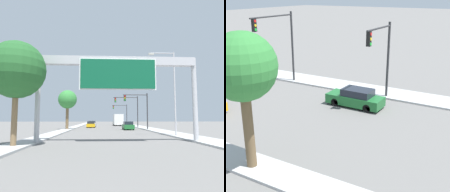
{
  "view_description": "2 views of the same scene",
  "coord_description": "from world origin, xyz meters",
  "views": [
    {
      "loc": [
        -1.4,
        0.27,
        1.95
      ],
      "look_at": [
        0.0,
        27.01,
        4.74
      ],
      "focal_mm": 35.0,
      "sensor_mm": 36.0,
      "label": 1
    },
    {
      "loc": [
        -17.4,
        28.76,
        8.79
      ],
      "look_at": [
        -0.58,
        38.55,
        2.18
      ],
      "focal_mm": 50.0,
      "sensor_mm": 36.0,
      "label": 2
    }
  ],
  "objects": [
    {
      "name": "palm_tree_background",
      "position": [
        -7.37,
        39.78,
        5.31
      ],
      "size": [
        3.35,
        3.35,
        7.09
      ],
      "color": "brown",
      "rests_on": "ground"
    },
    {
      "name": "traffic_light_mid_block",
      "position": [
        5.09,
        48.0,
        4.71
      ],
      "size": [
        5.45,
        0.32,
        6.92
      ],
      "color": "#2D2D30",
      "rests_on": "ground"
    },
    {
      "name": "palm_tree_foreground",
      "position": [
        -7.26,
        15.49,
        5.31
      ],
      "size": [
        4.02,
        4.02,
        7.35
      ],
      "color": "brown",
      "rests_on": "ground"
    },
    {
      "name": "truck_box_primary",
      "position": [
        3.5,
        62.07,
        1.62
      ],
      "size": [
        2.49,
        8.08,
        3.18
      ],
      "color": "navy",
      "rests_on": "ground"
    },
    {
      "name": "median_strip_left",
      "position": [
        -7.25,
        60.0,
        0.07
      ],
      "size": [
        2.0,
        120.0,
        0.15
      ],
      "color": "#ADADAD",
      "rests_on": "ground"
    },
    {
      "name": "traffic_light_near_intersection",
      "position": [
        5.4,
        38.0,
        4.31
      ],
      "size": [
        4.37,
        0.32,
        6.41
      ],
      "color": "#2D2D30",
      "rests_on": "ground"
    },
    {
      "name": "car_mid_center",
      "position": [
        -3.5,
        49.04,
        0.65
      ],
      "size": [
        1.8,
        4.23,
        1.36
      ],
      "color": "gold",
      "rests_on": "ground"
    },
    {
      "name": "street_lamp_right",
      "position": [
        6.49,
        23.99,
        5.59
      ],
      "size": [
        2.98,
        0.28,
        9.47
      ],
      "color": "#B2B2B7",
      "rests_on": "ground"
    },
    {
      "name": "sign_gantry",
      "position": [
        0.0,
        17.89,
        5.7
      ],
      "size": [
        13.31,
        0.73,
        7.07
      ],
      "color": "#B2B2B7",
      "rests_on": "ground"
    },
    {
      "name": "sidewalk_right",
      "position": [
        7.75,
        60.0,
        0.07
      ],
      "size": [
        3.0,
        120.0,
        0.15
      ],
      "color": "#ADADAD",
      "rests_on": "ground"
    },
    {
      "name": "car_far_center",
      "position": [
        3.5,
        39.3,
        0.69
      ],
      "size": [
        1.74,
        4.52,
        1.46
      ],
      "color": "#1E662D",
      "rests_on": "ground"
    },
    {
      "name": "car_mid_left",
      "position": [
        -3.5,
        55.45,
        0.67
      ],
      "size": [
        1.9,
        4.69,
        1.4
      ],
      "color": "silver",
      "rests_on": "ground"
    },
    {
      "name": "traffic_light_far_intersection",
      "position": [
        5.3,
        68.0,
        4.31
      ],
      "size": [
        4.64,
        0.32,
        6.38
      ],
      "color": "#2D2D30",
      "rests_on": "ground"
    }
  ]
}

